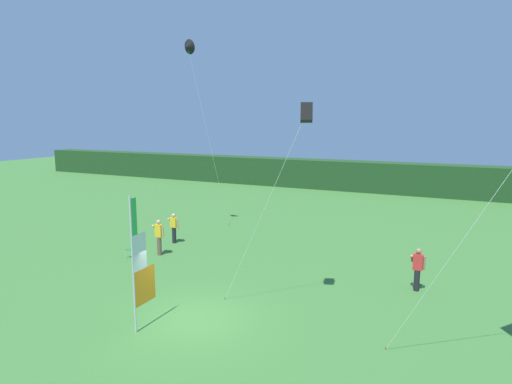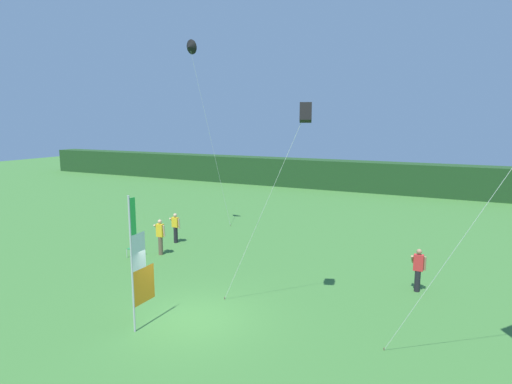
% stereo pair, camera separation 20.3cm
% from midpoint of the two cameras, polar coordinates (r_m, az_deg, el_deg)
% --- Properties ---
extents(ground_plane, '(120.00, 120.00, 0.00)m').
position_cam_midpoint_polar(ground_plane, '(15.16, -7.72, -16.22)').
color(ground_plane, '#3D7533').
extents(distant_treeline, '(80.00, 2.40, 2.76)m').
position_cam_midpoint_polar(distant_treeline, '(41.52, 15.27, 1.94)').
color(distant_treeline, '#1E421E').
rests_on(distant_treeline, ground).
extents(banner_flag, '(0.06, 1.03, 4.33)m').
position_cam_midpoint_polar(banner_flag, '(14.13, -14.82, -9.32)').
color(banner_flag, '#B7B7BC').
rests_on(banner_flag, ground).
extents(person_near_banner, '(0.55, 0.48, 1.77)m').
position_cam_midpoint_polar(person_near_banner, '(21.78, -12.22, -5.68)').
color(person_near_banner, brown).
rests_on(person_near_banner, ground).
extents(person_mid_field, '(0.55, 0.48, 1.62)m').
position_cam_midpoint_polar(person_mid_field, '(23.75, -10.31, -4.57)').
color(person_mid_field, black).
rests_on(person_mid_field, ground).
extents(person_far_left, '(0.55, 0.48, 1.70)m').
position_cam_midpoint_polar(person_far_left, '(18.02, 20.87, -9.44)').
color(person_far_left, black).
rests_on(person_far_left, ground).
extents(folding_chair, '(0.51, 0.51, 0.89)m').
position_cam_midpoint_polar(folding_chair, '(21.91, -15.35, -6.90)').
color(folding_chair, '#BCBCC1').
rests_on(folding_chair, ground).
extents(kite_black_box_0, '(3.25, 0.61, 7.11)m').
position_cam_midpoint_polar(kite_black_box_0, '(14.14, 6.88, 10.14)').
color(kite_black_box_0, brown).
rests_on(kite_black_box_0, ground).
extents(kite_black_delta_1, '(1.59, 2.65, 10.95)m').
position_cam_midpoint_polar(kite_black_delta_1, '(25.41, -8.45, 18.25)').
color(kite_black_delta_1, brown).
rests_on(kite_black_delta_1, ground).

